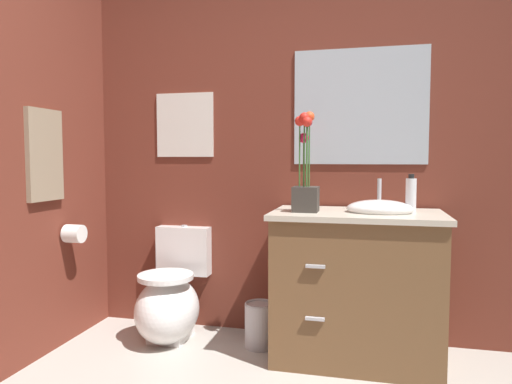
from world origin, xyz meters
TOP-DOWN VIEW (x-y plane):
  - wall_back at (0.20, 1.78)m, footprint 4.60×0.05m
  - toilet at (-0.87, 1.49)m, footprint 0.38×0.59m
  - vanity_cabinet at (0.27, 1.46)m, footprint 0.94×0.56m
  - flower_vase at (-0.02, 1.40)m, footprint 0.14×0.14m
  - soap_bottle at (0.55, 1.46)m, footprint 0.06×0.06m
  - trash_bin at (-0.30, 1.50)m, footprint 0.18×0.18m
  - wall_poster at (-0.87, 1.75)m, footprint 0.40×0.01m
  - wall_mirror at (0.26, 1.75)m, footprint 0.80×0.01m
  - hanging_towel at (-1.46, 1.12)m, footprint 0.03×0.28m
  - toilet_paper_roll at (-1.41, 1.29)m, footprint 0.11×0.11m

SIDE VIEW (x-z plane):
  - trash_bin at x=-0.30m, z-range 0.00..0.27m
  - toilet at x=-0.87m, z-range -0.10..0.59m
  - vanity_cabinet at x=0.27m, z-range -0.08..0.94m
  - toilet_paper_roll at x=-1.41m, z-range 0.62..0.74m
  - soap_bottle at x=0.55m, z-range 0.83..1.04m
  - flower_vase at x=-0.02m, z-range 0.75..1.31m
  - hanging_towel at x=-1.46m, z-range 0.89..1.41m
  - wall_back at x=0.20m, z-range 0.00..2.50m
  - wall_poster at x=-0.87m, z-range 1.15..1.57m
  - wall_mirror at x=0.26m, z-range 1.10..1.80m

